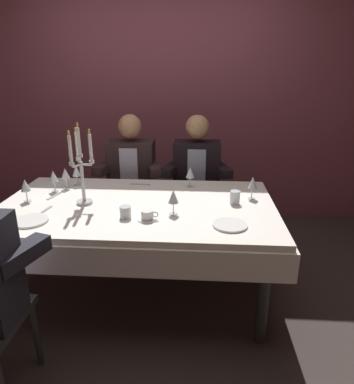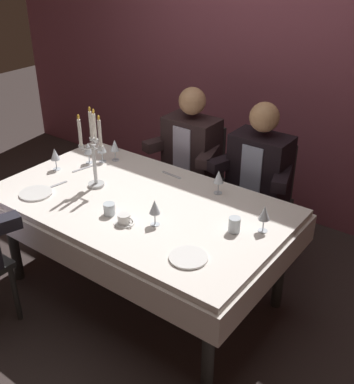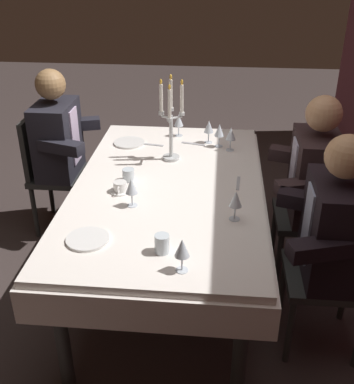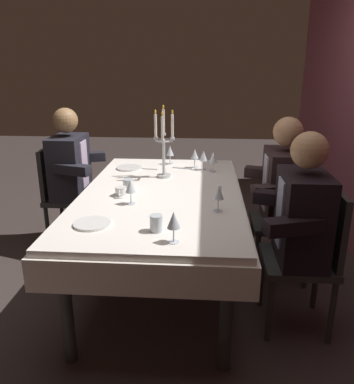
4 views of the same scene
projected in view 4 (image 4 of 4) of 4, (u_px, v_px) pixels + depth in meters
ground_plane at (163, 284)px, 2.97m from camera, size 12.00×12.00×0.00m
dining_table at (161, 207)px, 2.77m from camera, size 1.94×1.14×0.74m
candelabra at (164, 146)px, 3.01m from camera, size 0.15×0.17×0.56m
dinner_plate_0 at (92, 224)px, 2.17m from camera, size 0.21×0.21×0.01m
dinner_plate_1 at (129, 168)px, 3.32m from camera, size 0.22×0.22×0.01m
wine_glass_0 at (174, 221)px, 1.93m from camera, size 0.07×0.07×0.16m
wine_glass_1 at (213, 158)px, 3.19m from camera, size 0.07×0.07×0.16m
wine_glass_2 at (170, 151)px, 3.44m from camera, size 0.07×0.07×0.16m
wine_glass_3 at (218, 193)px, 2.34m from camera, size 0.07×0.07×0.16m
wine_glass_4 at (131, 187)px, 2.46m from camera, size 0.07×0.07×0.16m
wine_glass_5 at (203, 156)px, 3.25m from camera, size 0.07×0.07×0.16m
wine_glass_6 at (195, 155)px, 3.32m from camera, size 0.07×0.07×0.16m
water_tumbler_0 at (128, 184)px, 2.77m from camera, size 0.07×0.07×0.08m
water_tumbler_1 at (156, 223)px, 2.08m from camera, size 0.07×0.07×0.09m
coffee_cup_0 at (121, 192)px, 2.64m from camera, size 0.13×0.12×0.06m
spoon_0 at (148, 169)px, 3.30m from camera, size 0.05×0.17×0.01m
fork_1 at (182, 168)px, 3.32m from camera, size 0.06×0.17×0.01m
spoon_2 at (220, 190)px, 2.75m from camera, size 0.17×0.03×0.01m
seated_diner_0 at (69, 166)px, 3.42m from camera, size 0.63×0.48×1.24m
seated_diner_1 at (284, 186)px, 2.87m from camera, size 0.63×0.48×1.24m
seated_diner_2 at (303, 217)px, 2.30m from camera, size 0.63×0.48×1.24m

